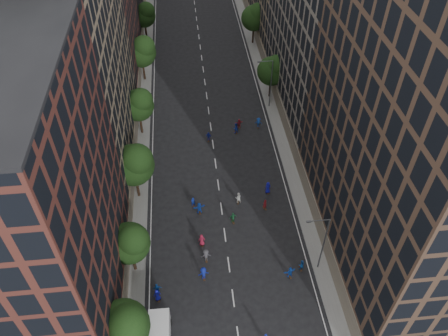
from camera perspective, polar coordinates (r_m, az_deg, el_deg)
The scene contains 36 objects.
ground at distance 72.19m, azimuth -1.72°, elevation 5.19°, with size 240.00×240.00×0.00m, color black.
sidewalk_left at distance 78.50m, azimuth -11.02°, elevation 7.97°, with size 4.00×105.00×0.15m, color slate.
sidewalk_right at distance 79.62m, azimuth 6.58°, elevation 9.11°, with size 4.00×105.00×0.15m, color slate.
bldg_left_a at distance 43.38m, azimuth -24.71°, elevation -5.23°, with size 14.00×22.00×30.00m, color #532720.
bldg_left_b at distance 60.44m, azimuth -20.44°, elevation 13.40°, with size 14.00×26.00×34.00m, color #857257.
bldg_left_c at distance 81.98m, azimuth -17.27°, elevation 19.73°, with size 14.00×20.00×28.00m, color #532720.
bldg_right_a at distance 47.17m, azimuth 24.26°, elevation 4.47°, with size 14.00×30.00×36.00m, color #4C3629.
bldg_right_b at distance 70.47m, azimuth 14.16°, elevation 18.67°, with size 14.00×28.00×33.00m, color #6F655B.
tree_left_0 at distance 44.56m, azimuth -12.89°, elevation -19.45°, with size 5.20×5.20×8.83m.
tree_left_1 at distance 50.22m, azimuth -12.14°, elevation -9.44°, with size 4.80×4.80×8.21m.
tree_left_2 at distance 57.66m, azimuth -11.63°, elevation 0.58°, with size 5.60×5.60×9.45m.
tree_left_3 at distance 68.89m, azimuth -11.07°, elevation 8.21°, with size 5.00×5.00×8.58m.
tree_left_4 at distance 82.32m, azimuth -10.67°, elevation 14.81°, with size 5.40×5.40×9.08m.
tree_left_5 at distance 96.84m, azimuth -10.33°, elevation 19.15°, with size 4.80×4.80×8.33m.
tree_right_a at distance 76.79m, azimuth 6.41°, elevation 12.65°, with size 5.00×5.00×8.39m.
tree_right_b at distance 94.01m, azimuth 4.07°, elevation 19.13°, with size 5.20×5.20×8.83m.
streetlamp_near at distance 50.86m, azimuth 12.72°, elevation -9.35°, with size 2.64×0.22×9.06m.
streetlamp_far at distance 74.47m, azimuth 6.00°, elevation 11.18°, with size 2.64×0.22×9.06m.
cargo_van at distance 48.64m, azimuth -8.43°, elevation -20.87°, with size 2.41×5.01×2.64m.
skater_0 at distance 51.48m, azimuth -8.70°, elevation -16.10°, with size 0.85×0.55×1.74m, color #1618B6.
skater_2 at distance 53.94m, azimuth 10.04°, elevation -12.37°, with size 0.75×0.58×1.54m, color #1349A2.
skater_3 at distance 52.34m, azimuth -2.70°, elevation -13.61°, with size 1.24×0.71×1.91m, color #122196.
skater_4 at distance 51.85m, azimuth -8.70°, elevation -15.36°, with size 1.04×0.43×1.78m, color #114191.
skater_5 at distance 53.11m, azimuth 8.62°, elevation -13.33°, with size 1.52×0.48×1.64m, color #1544AC.
skater_6 at distance 55.15m, azimuth -2.93°, elevation -9.41°, with size 0.88×0.57×1.80m, color maroon.
skater_7 at distance 59.21m, azimuth 5.35°, elevation -4.74°, with size 0.60×0.39×1.64m, color maroon.
skater_8 at distance 59.68m, azimuth 1.86°, elevation -3.93°, with size 0.86×0.67×1.76m, color silver.
skater_9 at distance 53.75m, azimuth -2.37°, elevation -11.36°, with size 1.21×0.70×1.87m, color #444349.
skater_10 at distance 57.39m, azimuth 1.18°, elevation -6.52°, with size 1.01×0.42×1.73m, color #1C5F33.
skater_11 at distance 58.49m, azimuth -3.25°, elevation -5.26°, with size 1.67×0.53×1.80m, color #1641B3.
skater_12 at distance 61.17m, azimuth 5.74°, elevation -2.60°, with size 0.92×0.60×1.88m, color #11118E.
skater_13 at distance 59.39m, azimuth -4.06°, elevation -4.47°, with size 0.58×0.38×1.59m, color #132B9E.
skater_14 at distance 70.72m, azimuth 1.53°, elevation 5.19°, with size 0.89×0.69×1.83m, color #142EA9.
skater_15 at distance 72.12m, azimuth 4.52°, elevation 5.91°, with size 1.15×0.66×1.79m, color #133B9E.
skater_16 at distance 69.33m, azimuth -2.02°, elevation 4.12°, with size 0.92×0.38×1.57m, color #1524B0.
skater_17 at distance 71.99m, azimuth 1.98°, elevation 5.83°, with size 1.42×0.45×1.53m, color maroon.
Camera 1 is at (-3.68, -16.33, 45.01)m, focal length 35.00 mm.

